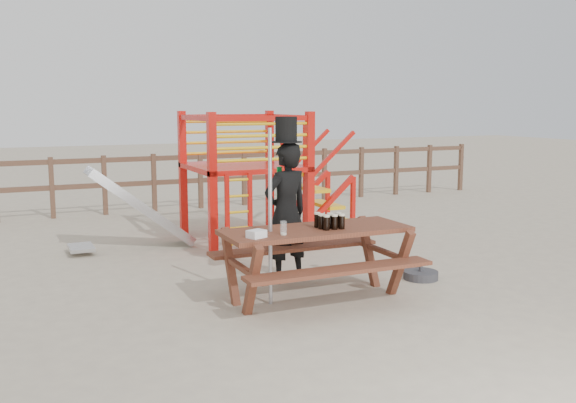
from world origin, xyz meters
name	(u,v)px	position (x,y,z in m)	size (l,w,h in m)	color
ground	(341,300)	(0.00, 0.00, 0.00)	(60.00, 60.00, 0.00)	#B5A78C
back_fence	(177,175)	(0.00, 7.00, 0.74)	(15.09, 0.09, 1.20)	brown
playground_fort	(240,175)	(0.12, 3.58, 1.07)	(4.71, 1.84, 2.10)	red
picnic_table	(316,255)	(-0.25, 0.15, 0.52)	(2.15, 1.49, 0.83)	brown
man_with_hat	(286,209)	(-0.24, 0.99, 0.92)	(0.72, 0.55, 2.06)	black
metal_pole	(270,218)	(-0.79, 0.21, 0.98)	(0.04, 0.04, 1.96)	#B2B2B7
parasol_base	(421,275)	(1.36, 0.35, 0.05)	(0.44, 0.44, 0.19)	#333338
paper_bag	(256,234)	(-1.05, -0.05, 0.87)	(0.18, 0.14, 0.08)	white
stout_pints	(330,221)	(-0.12, 0.07, 0.91)	(0.29, 0.27, 0.17)	black
empty_glasses	(284,229)	(-0.73, -0.03, 0.89)	(0.07, 0.07, 0.15)	silver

